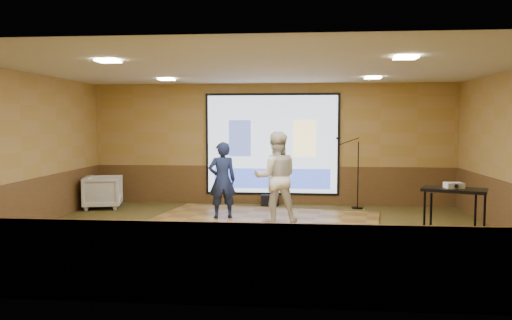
# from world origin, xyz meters

# --- Properties ---
(ground) EXTENTS (9.00, 9.00, 0.00)m
(ground) POSITION_xyz_m (0.00, 0.00, 0.00)
(ground) COLOR #2D3618
(ground) RESTS_ON ground
(room_shell) EXTENTS (9.04, 7.04, 3.02)m
(room_shell) POSITION_xyz_m (0.00, 0.00, 2.09)
(room_shell) COLOR #A78145
(room_shell) RESTS_ON ground
(wainscot_back) EXTENTS (9.00, 0.04, 0.95)m
(wainscot_back) POSITION_xyz_m (0.00, 3.48, 0.47)
(wainscot_back) COLOR #532F1B
(wainscot_back) RESTS_ON ground
(wainscot_front) EXTENTS (9.00, 0.04, 0.95)m
(wainscot_front) POSITION_xyz_m (0.00, -3.48, 0.47)
(wainscot_front) COLOR #532F1B
(wainscot_front) RESTS_ON ground
(wainscot_left) EXTENTS (0.04, 7.00, 0.95)m
(wainscot_left) POSITION_xyz_m (-4.48, 0.00, 0.47)
(wainscot_left) COLOR #532F1B
(wainscot_left) RESTS_ON ground
(projector_screen) EXTENTS (3.32, 0.06, 2.52)m
(projector_screen) POSITION_xyz_m (0.00, 3.44, 1.47)
(projector_screen) COLOR black
(projector_screen) RESTS_ON room_shell
(downlight_nw) EXTENTS (0.32, 0.32, 0.02)m
(downlight_nw) POSITION_xyz_m (-2.20, 1.80, 2.97)
(downlight_nw) COLOR #FFEFBF
(downlight_nw) RESTS_ON room_shell
(downlight_ne) EXTENTS (0.32, 0.32, 0.02)m
(downlight_ne) POSITION_xyz_m (2.20, 1.80, 2.97)
(downlight_ne) COLOR #FFEFBF
(downlight_ne) RESTS_ON room_shell
(downlight_sw) EXTENTS (0.32, 0.32, 0.02)m
(downlight_sw) POSITION_xyz_m (-2.20, -1.50, 2.97)
(downlight_sw) COLOR #FFEFBF
(downlight_sw) RESTS_ON room_shell
(downlight_se) EXTENTS (0.32, 0.32, 0.02)m
(downlight_se) POSITION_xyz_m (2.20, -1.50, 2.97)
(downlight_se) COLOR #FFEFBF
(downlight_se) RESTS_ON room_shell
(dance_floor) EXTENTS (5.17, 4.27, 0.03)m
(dance_floor) POSITION_xyz_m (-0.10, 1.03, 0.02)
(dance_floor) COLOR olive
(dance_floor) RESTS_ON ground
(player_left) EXTENTS (0.68, 0.55, 1.60)m
(player_left) POSITION_xyz_m (-0.93, 1.40, 0.84)
(player_left) COLOR #151E42
(player_left) RESTS_ON dance_floor
(player_right) EXTENTS (0.98, 0.82, 1.83)m
(player_right) POSITION_xyz_m (0.22, 1.01, 0.95)
(player_right) COLOR beige
(player_right) RESTS_ON dance_floor
(av_table) EXTENTS (0.96, 0.50, 1.01)m
(av_table) POSITION_xyz_m (3.14, -0.80, 0.71)
(av_table) COLOR black
(av_table) RESTS_ON ground
(projector) EXTENTS (0.29, 0.25, 0.09)m
(projector) POSITION_xyz_m (3.13, -0.78, 1.05)
(projector) COLOR silver
(projector) RESTS_ON av_table
(mic_stand) EXTENTS (0.67, 0.28, 1.72)m
(mic_stand) POSITION_xyz_m (2.01, 3.02, 0.49)
(mic_stand) COLOR black
(mic_stand) RESTS_ON ground
(banquet_chair) EXTENTS (1.03, 1.01, 0.78)m
(banquet_chair) POSITION_xyz_m (-3.97, 2.50, 0.39)
(banquet_chair) COLOR gray
(banquet_chair) RESTS_ON ground
(duffel_bag) EXTENTS (0.43, 0.29, 0.26)m
(duffel_bag) POSITION_xyz_m (-0.03, 3.25, 0.13)
(duffel_bag) COLOR black
(duffel_bag) RESTS_ON ground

